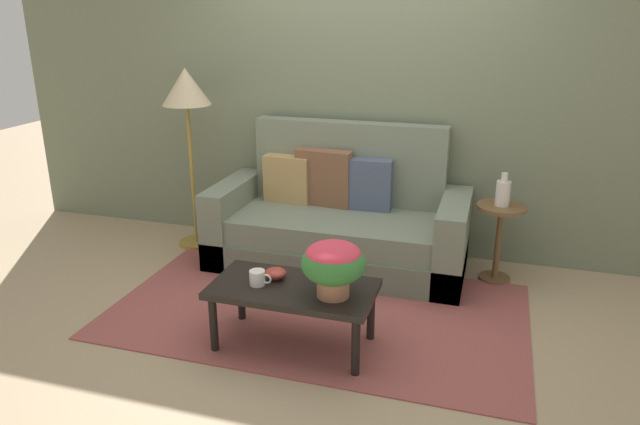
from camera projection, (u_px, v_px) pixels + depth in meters
name	position (u px, v px, depth m)	size (l,w,h in m)	color
ground_plane	(322.00, 305.00, 4.14)	(14.00, 14.00, 0.00)	tan
wall_back	(365.00, 74.00, 4.75)	(6.40, 0.12, 2.91)	slate
area_rug	(318.00, 310.00, 4.05)	(2.77, 1.61, 0.01)	#994C47
couch	(339.00, 224.00, 4.72)	(1.99, 0.87, 1.10)	#626B59
coffee_table	(293.00, 294.00, 3.53)	(0.98, 0.51, 0.40)	black
side_table	(499.00, 229.00, 4.38)	(0.36, 0.36, 0.60)	brown
floor_lamp	(187.00, 98.00, 4.78)	(0.40, 0.40, 1.51)	olive
potted_plant	(333.00, 263.00, 3.33)	(0.37, 0.37, 0.32)	#A36B4C
coffee_mug	(258.00, 278.00, 3.51)	(0.14, 0.09, 0.09)	white
snack_bowl	(275.00, 273.00, 3.59)	(0.13, 0.13, 0.07)	#B2382D
table_vase	(503.00, 192.00, 4.29)	(0.10, 0.10, 0.25)	silver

